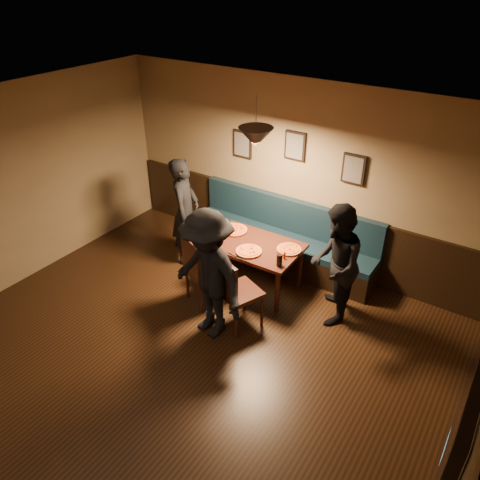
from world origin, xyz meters
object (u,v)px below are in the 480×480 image
(dining_table, at_px, (253,265))
(diner_right, at_px, (335,265))
(chair_near_left, at_px, (206,269))
(soda_glass, at_px, (279,260))
(chair_near_right, at_px, (240,290))
(diner_left, at_px, (185,211))
(tabasco_bottle, at_px, (285,255))
(booth_bench, at_px, (281,235))
(diner_front, at_px, (208,275))

(dining_table, relative_size, diner_right, 0.80)
(chair_near_left, xyz_separation_m, soda_glass, (0.91, 0.40, 0.26))
(chair_near_right, bearing_deg, diner_right, 62.77)
(diner_left, relative_size, tabasco_bottle, 13.91)
(chair_near_right, distance_m, diner_left, 1.79)
(booth_bench, distance_m, tabasco_bottle, 1.00)
(soda_glass, bearing_deg, diner_left, 170.97)
(tabasco_bottle, bearing_deg, diner_front, -114.35)
(booth_bench, relative_size, diner_right, 1.82)
(diner_left, relative_size, diner_front, 0.98)
(dining_table, relative_size, diner_left, 0.78)
(diner_right, xyz_separation_m, soda_glass, (-0.67, -0.24, -0.03))
(booth_bench, height_order, dining_table, booth_bench)
(booth_bench, xyz_separation_m, soda_glass, (0.52, -1.00, 0.29))
(chair_near_left, distance_m, diner_front, 0.72)
(dining_table, height_order, diner_right, diner_right)
(soda_glass, bearing_deg, chair_near_right, -114.81)
(diner_left, distance_m, soda_glass, 1.83)
(tabasco_bottle, bearing_deg, diner_left, 176.32)
(booth_bench, distance_m, diner_right, 1.44)
(dining_table, xyz_separation_m, tabasco_bottle, (0.54, -0.09, 0.41))
(booth_bench, xyz_separation_m, tabasco_bottle, (0.50, -0.83, 0.27))
(booth_bench, bearing_deg, diner_front, -89.28)
(booth_bench, relative_size, chair_near_left, 2.86)
(diner_right, height_order, soda_glass, diner_right)
(chair_near_right, xyz_separation_m, diner_right, (0.92, 0.78, 0.29))
(dining_table, bearing_deg, diner_left, 177.52)
(tabasco_bottle, bearing_deg, chair_near_left, -147.31)
(diner_front, relative_size, tabasco_bottle, 14.23)
(diner_front, bearing_deg, diner_left, 151.93)
(diner_right, bearing_deg, tabasco_bottle, -104.98)
(chair_near_left, relative_size, diner_front, 0.60)
(diner_left, xyz_separation_m, soda_glass, (1.80, -0.29, -0.06))
(dining_table, bearing_deg, diner_front, -88.09)
(chair_near_right, relative_size, soda_glass, 6.35)
(booth_bench, distance_m, chair_near_right, 1.56)
(chair_near_left, distance_m, chair_near_right, 0.67)
(diner_right, bearing_deg, diner_left, -111.84)
(booth_bench, xyz_separation_m, diner_right, (1.18, -0.76, 0.32))
(chair_near_left, height_order, diner_left, diner_left)
(dining_table, xyz_separation_m, diner_front, (0.06, -1.13, 0.52))
(dining_table, bearing_deg, soda_glass, -26.38)
(diner_front, xyz_separation_m, tabasco_bottle, (0.47, 1.05, -0.10))
(chair_near_left, xyz_separation_m, diner_left, (-0.90, 0.69, 0.32))
(diner_left, xyz_separation_m, diner_front, (1.31, -1.16, 0.02))
(chair_near_right, bearing_deg, booth_bench, 122.08)
(diner_front, bearing_deg, soda_glass, 74.08)
(soda_glass, xyz_separation_m, tabasco_bottle, (-0.02, 0.17, -0.02))
(dining_table, relative_size, tabasco_bottle, 10.79)
(diner_front, bearing_deg, booth_bench, 104.16)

